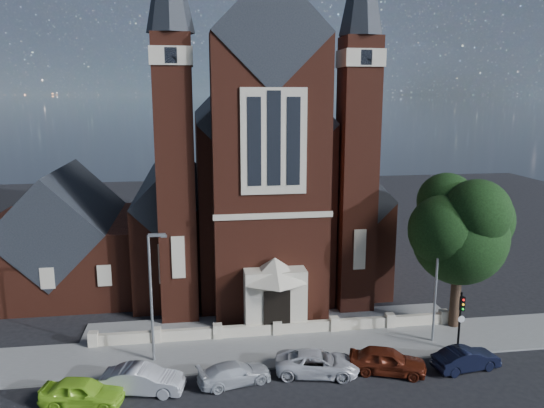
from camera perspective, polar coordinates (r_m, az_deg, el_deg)
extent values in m
plane|color=black|center=(44.81, -1.18, -9.28)|extent=(120.00, 120.00, 0.00)
cube|color=slate|center=(35.30, 1.05, -15.32)|extent=(60.00, 5.00, 0.12)
cube|color=slate|center=(38.87, 0.06, -12.67)|extent=(26.00, 3.00, 0.14)
cube|color=beige|center=(37.07, 0.53, -13.93)|extent=(24.00, 0.40, 0.90)
cube|color=#522216|center=(52.57, -2.58, 1.77)|extent=(10.00, 30.00, 14.00)
cube|color=black|center=(51.83, -2.65, 9.41)|extent=(10.00, 30.20, 10.00)
cube|color=#522216|center=(51.99, -10.69, -1.91)|extent=(5.00, 26.00, 8.00)
cube|color=#522216|center=(53.47, 5.58, -1.39)|extent=(5.00, 26.00, 8.00)
cube|color=black|center=(51.22, -10.86, 2.44)|extent=(5.01, 26.20, 5.01)
cube|color=black|center=(52.72, 5.67, 2.85)|extent=(5.01, 26.20, 5.01)
cube|color=#522216|center=(36.90, -0.16, 2.28)|extent=(8.00, 3.00, 20.00)
cube|color=black|center=(36.63, -0.17, 17.90)|extent=(8.00, 3.20, 8.00)
cube|color=beige|center=(35.00, 0.20, 6.72)|extent=(4.40, 0.15, 7.00)
cube|color=black|center=(34.92, 0.22, 7.03)|extent=(0.90, 0.08, 6.20)
cube|color=beige|center=(37.09, 0.29, -10.21)|extent=(4.20, 2.00, 4.40)
cube|color=black|center=(36.37, 0.54, -11.69)|extent=(1.80, 0.12, 3.20)
cone|color=beige|center=(36.33, 0.29, -6.98)|extent=(4.60, 4.60, 1.60)
cube|color=#522216|center=(37.54, -10.26, 2.25)|extent=(2.60, 2.60, 20.00)
cube|color=beige|center=(37.14, -10.75, 15.30)|extent=(2.80, 2.80, 1.20)
cube|color=#522216|center=(39.30, 9.06, 2.71)|extent=(2.60, 2.60, 20.00)
cube|color=beige|center=(38.92, 9.47, 15.17)|extent=(2.80, 2.80, 1.20)
cube|color=#522216|center=(47.63, -21.22, -5.01)|extent=(12.00, 12.00, 6.00)
cube|color=black|center=(46.90, -21.49, -1.50)|extent=(8.49, 12.20, 8.49)
cylinder|color=black|center=(39.42, 19.15, -9.06)|extent=(0.70, 0.70, 5.00)
sphere|color=black|center=(38.24, 19.55, -3.44)|extent=(6.40, 6.40, 6.40)
sphere|color=black|center=(36.96, 21.16, -0.87)|extent=(4.40, 4.40, 4.40)
cylinder|color=gray|center=(32.93, -12.86, -10.05)|extent=(0.16, 0.16, 8.00)
cube|color=gray|center=(31.65, -12.29, -3.28)|extent=(1.00, 0.15, 0.18)
cube|color=gray|center=(31.64, -11.56, -3.40)|extent=(0.35, 0.22, 0.12)
cylinder|color=gray|center=(36.16, 17.21, -8.29)|extent=(0.16, 0.16, 8.00)
cube|color=gray|center=(35.26, 18.34, -2.08)|extent=(1.00, 0.15, 0.18)
cube|color=gray|center=(35.45, 18.91, -2.18)|extent=(0.35, 0.22, 0.12)
cylinder|color=black|center=(36.08, 19.52, -11.91)|extent=(0.14, 0.14, 4.00)
cube|color=black|center=(35.47, 19.78, -10.07)|extent=(0.28, 0.22, 0.90)
sphere|color=red|center=(35.26, 19.91, -9.69)|extent=(0.14, 0.14, 0.14)
sphere|color=#CC8C0C|center=(35.37, 19.88, -10.14)|extent=(0.14, 0.14, 0.14)
sphere|color=#0C9919|center=(35.47, 19.84, -10.59)|extent=(0.14, 0.14, 0.14)
imported|color=#9BDB2B|center=(31.08, -19.73, -18.52)|extent=(4.59, 2.56, 1.48)
imported|color=#9C9EA4|center=(31.32, -13.72, -17.90)|extent=(4.70, 2.41, 1.48)
imported|color=#B5B9BD|center=(31.44, -4.04, -17.71)|extent=(4.49, 2.64, 1.22)
imported|color=silver|center=(32.34, 4.90, -16.68)|extent=(5.25, 3.19, 1.36)
imported|color=#571D0E|center=(33.02, 12.29, -16.13)|extent=(4.83, 3.22, 1.53)
imported|color=black|center=(34.68, 20.15, -15.37)|extent=(4.24, 2.05, 1.34)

